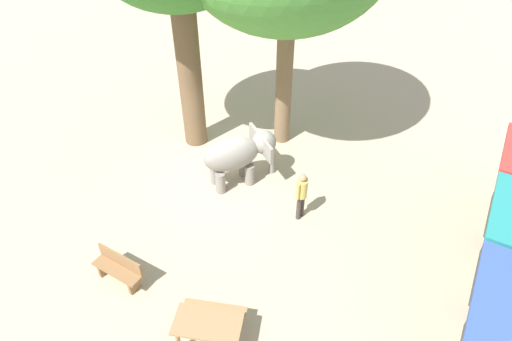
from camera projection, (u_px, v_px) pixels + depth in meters
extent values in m
plane|color=#BAA88C|center=(227.00, 177.00, 14.43)|extent=(60.00, 60.00, 0.00)
cylinder|color=gray|center=(244.00, 166.00, 14.33)|extent=(0.32, 0.32, 0.73)
cylinder|color=gray|center=(250.00, 175.00, 13.97)|extent=(0.32, 0.32, 0.73)
cylinder|color=gray|center=(215.00, 173.00, 14.01)|extent=(0.32, 0.32, 0.73)
cylinder|color=gray|center=(221.00, 183.00, 13.65)|extent=(0.32, 0.32, 0.73)
ellipsoid|color=gray|center=(231.00, 154.00, 13.49)|extent=(2.02, 1.82, 1.09)
sphere|color=gray|center=(264.00, 142.00, 13.76)|extent=(0.78, 0.78, 0.78)
cone|color=gray|center=(272.00, 157.00, 14.29)|extent=(0.24, 0.24, 1.23)
cube|color=gray|center=(254.00, 135.00, 14.09)|extent=(0.45, 0.57, 0.58)
cube|color=gray|center=(268.00, 152.00, 13.36)|extent=(0.45, 0.57, 0.58)
cylinder|color=#3F3833|center=(299.00, 208.00, 12.68)|extent=(0.14, 0.14, 0.82)
cylinder|color=#3F3833|center=(302.00, 205.00, 12.79)|extent=(0.14, 0.14, 0.82)
cylinder|color=tan|center=(302.00, 189.00, 12.30)|extent=(0.32, 0.32, 0.58)
sphere|color=tan|center=(303.00, 178.00, 12.05)|extent=(0.22, 0.22, 0.22)
cylinder|color=tan|center=(298.00, 192.00, 12.16)|extent=(0.09, 0.09, 0.55)
cylinder|color=tan|center=(306.00, 184.00, 12.42)|extent=(0.09, 0.09, 0.55)
cylinder|color=brown|center=(284.00, 82.00, 14.72)|extent=(0.57, 0.57, 4.71)
cylinder|color=brown|center=(190.00, 75.00, 14.47)|extent=(0.80, 0.80, 5.27)
cube|color=olive|center=(117.00, 270.00, 10.88)|extent=(0.42, 1.41, 0.06)
cube|color=olive|center=(120.00, 259.00, 10.85)|extent=(0.08, 1.40, 0.40)
cube|color=olive|center=(134.00, 285.00, 10.82)|extent=(0.36, 0.09, 0.42)
cube|color=olive|center=(104.00, 267.00, 11.24)|extent=(0.36, 0.09, 0.42)
cube|color=#9E7A51|center=(208.00, 323.00, 9.38)|extent=(1.27, 1.68, 0.06)
cylinder|color=#9E7A51|center=(187.00, 317.00, 9.95)|extent=(0.10, 0.10, 0.72)
cylinder|color=#9E7A51|center=(238.00, 324.00, 9.79)|extent=(0.10, 0.10, 0.72)
cube|color=#9E7A51|center=(215.00, 307.00, 10.05)|extent=(0.74, 1.49, 0.05)
cylinder|color=gray|center=(502.00, 206.00, 11.63)|extent=(0.10, 0.10, 2.40)
cylinder|color=gray|center=(508.00, 169.00, 12.84)|extent=(0.10, 0.10, 2.40)
cylinder|color=gray|center=(489.00, 274.00, 9.87)|extent=(0.10, 0.10, 2.40)
cylinder|color=gray|center=(498.00, 224.00, 11.08)|extent=(0.10, 0.10, 2.40)
cylinder|color=gray|center=(484.00, 300.00, 9.33)|extent=(0.10, 0.10, 2.40)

